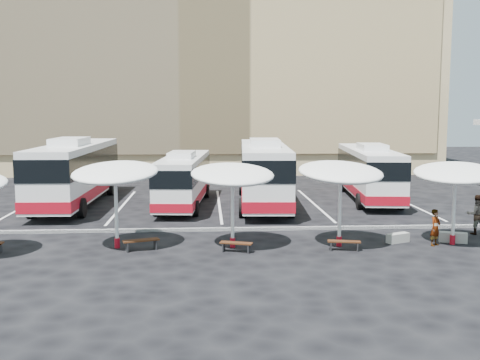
{
  "coord_description": "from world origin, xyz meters",
  "views": [
    {
      "loc": [
        -0.79,
        -26.62,
        5.97
      ],
      "look_at": [
        1.0,
        3.0,
        2.2
      ],
      "focal_mm": 42.0,
      "sensor_mm": 36.0,
      "label": 1
    }
  ],
  "objects": [
    {
      "name": "bay_lines",
      "position": [
        0.0,
        8.0,
        0.01
      ],
      "size": [
        24.15,
        12.0,
        0.01
      ],
      "color": "white",
      "rests_on": "ground"
    },
    {
      "name": "ground",
      "position": [
        0.0,
        0.0,
        0.0
      ],
      "size": [
        120.0,
        120.0,
        0.0
      ],
      "primitive_type": "plane",
      "color": "black",
      "rests_on": "ground"
    },
    {
      "name": "conc_bench_1",
      "position": [
        10.28,
        -2.53,
        0.22
      ],
      "size": [
        1.26,
        0.8,
        0.45
      ],
      "primitive_type": "cube",
      "rotation": [
        0.0,
        0.0,
        -0.36
      ],
      "color": "gray",
      "rests_on": "ground"
    },
    {
      "name": "bus_2",
      "position": [
        2.8,
        8.12,
        2.13
      ],
      "size": [
        3.65,
        13.29,
        4.17
      ],
      "rotation": [
        0.0,
        0.0,
        -0.06
      ],
      "color": "white",
      "rests_on": "ground"
    },
    {
      "name": "passenger_0",
      "position": [
        9.22,
        -3.08,
        0.81
      ],
      "size": [
        0.7,
        0.67,
        1.62
      ],
      "primitive_type": "imported",
      "rotation": [
        0.0,
        0.0,
        0.65
      ],
      "color": "black",
      "rests_on": "ground"
    },
    {
      "name": "wood_bench_3",
      "position": [
        5.01,
        -3.7,
        0.32
      ],
      "size": [
        1.42,
        0.6,
        0.42
      ],
      "rotation": [
        0.0,
        0.0,
        -0.17
      ],
      "color": "#33190B",
      "rests_on": "ground"
    },
    {
      "name": "wood_bench_2",
      "position": [
        0.44,
        -3.69,
        0.32
      ],
      "size": [
        1.41,
        0.75,
        0.42
      ],
      "rotation": [
        0.0,
        0.0,
        -0.3
      ],
      "color": "#33190B",
      "rests_on": "ground"
    },
    {
      "name": "wood_bench_1",
      "position": [
        -3.58,
        -3.16,
        0.36
      ],
      "size": [
        1.58,
        0.88,
        0.47
      ],
      "rotation": [
        0.0,
        0.0,
        0.33
      ],
      "color": "#33190B",
      "rests_on": "ground"
    },
    {
      "name": "passenger_1",
      "position": [
        12.1,
        -1.0,
        0.96
      ],
      "size": [
        1.04,
        0.87,
        1.91
      ],
      "primitive_type": "imported",
      "rotation": [
        0.0,
        0.0,
        2.97
      ],
      "color": "black",
      "rests_on": "ground"
    },
    {
      "name": "bus_3",
      "position": [
        9.94,
        9.69,
        1.91
      ],
      "size": [
        3.64,
        11.98,
        3.74
      ],
      "rotation": [
        0.0,
        0.0,
        -0.1
      ],
      "color": "white",
      "rests_on": "ground"
    },
    {
      "name": "bus_1",
      "position": [
        -2.18,
        8.01,
        1.75
      ],
      "size": [
        3.25,
        10.93,
        3.42
      ],
      "rotation": [
        0.0,
        0.0,
        -0.09
      ],
      "color": "white",
      "rests_on": "ground"
    },
    {
      "name": "curb_divider",
      "position": [
        0.0,
        0.5,
        0.07
      ],
      "size": [
        34.0,
        0.25,
        0.15
      ],
      "primitive_type": "cube",
      "color": "black",
      "rests_on": "ground"
    },
    {
      "name": "sunshade_3",
      "position": [
        4.99,
        -2.92,
        3.25
      ],
      "size": [
        4.31,
        4.35,
        3.82
      ],
      "rotation": [
        0.0,
        0.0,
        0.2
      ],
      "color": "white",
      "rests_on": "ground"
    },
    {
      "name": "conc_bench_0",
      "position": [
        7.79,
        -2.41,
        0.21
      ],
      "size": [
        1.16,
        0.8,
        0.41
      ],
      "primitive_type": "cube",
      "rotation": [
        0.0,
        0.0,
        0.43
      ],
      "color": "gray",
      "rests_on": "ground"
    },
    {
      "name": "bus_0",
      "position": [
        -8.94,
        8.75,
        2.17
      ],
      "size": [
        3.38,
        13.43,
        4.24
      ],
      "rotation": [
        0.0,
        0.0,
        -0.03
      ],
      "color": "white",
      "rests_on": "ground"
    },
    {
      "name": "sunshade_4",
      "position": [
        10.09,
        -2.9,
        3.18
      ],
      "size": [
        4.74,
        4.77,
        3.74
      ],
      "rotation": [
        0.0,
        0.0,
        -0.43
      ],
      "color": "white",
      "rests_on": "ground"
    },
    {
      "name": "sunshade_1",
      "position": [
        -4.66,
        -2.65,
        3.26
      ],
      "size": [
        4.35,
        4.38,
        3.84
      ],
      "rotation": [
        0.0,
        0.0,
        -0.21
      ],
      "color": "white",
      "rests_on": "ground"
    },
    {
      "name": "sandstone_building",
      "position": [
        0.0,
        31.87,
        12.63
      ],
      "size": [
        42.0,
        18.25,
        29.6
      ],
      "color": "tan",
      "rests_on": "ground"
    },
    {
      "name": "sunshade_2",
      "position": [
        0.33,
        -2.87,
        3.18
      ],
      "size": [
        4.14,
        4.18,
        3.74
      ],
      "rotation": [
        0.0,
        0.0,
        0.18
      ],
      "color": "white",
      "rests_on": "ground"
    }
  ]
}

